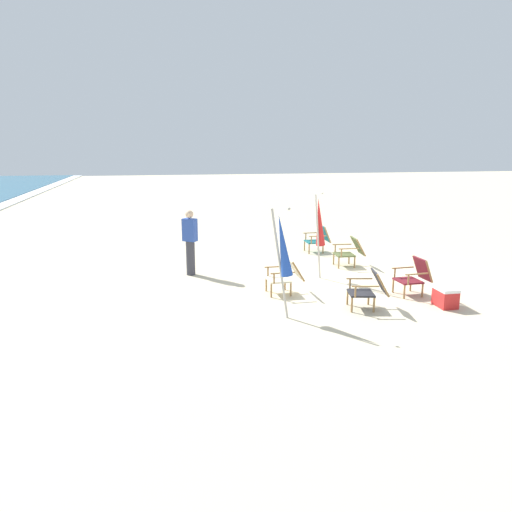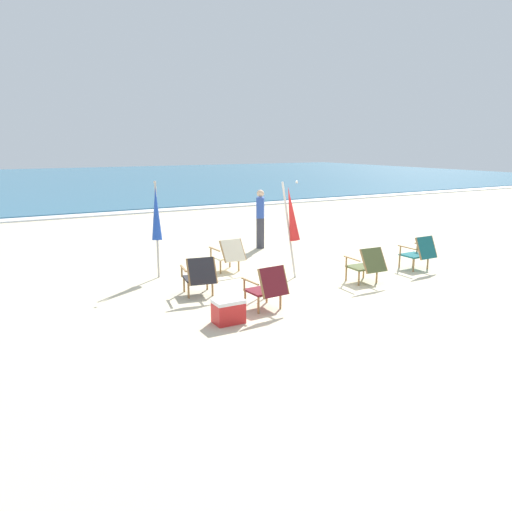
% 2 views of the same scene
% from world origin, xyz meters
% --- Properties ---
extents(ground_plane, '(80.00, 80.00, 0.00)m').
position_xyz_m(ground_plane, '(0.00, 0.00, 0.00)').
color(ground_plane, beige).
extents(sea, '(80.00, 40.00, 0.10)m').
position_xyz_m(sea, '(0.00, 32.83, 0.05)').
color(sea, '#2D6684').
rests_on(sea, ground).
extents(surf_band, '(80.00, 1.10, 0.06)m').
position_xyz_m(surf_band, '(0.00, 12.53, 0.03)').
color(surf_band, white).
rests_on(surf_band, ground).
extents(beach_chair_front_right, '(0.61, 0.79, 0.77)m').
position_xyz_m(beach_chair_front_right, '(-0.78, 1.54, 0.42)').
color(beach_chair_front_right, beige).
rests_on(beach_chair_front_right, ground).
extents(beach_chair_mid_center, '(0.69, 0.84, 0.78)m').
position_xyz_m(beach_chair_mid_center, '(-2.07, 0.15, 0.42)').
color(beach_chair_mid_center, '#28282D').
rests_on(beach_chair_mid_center, ground).
extents(beach_chair_back_left, '(0.63, 0.73, 0.81)m').
position_xyz_m(beach_chair_back_left, '(-1.35, -1.19, 0.43)').
color(beach_chair_back_left, maroon).
rests_on(beach_chair_back_left, ground).
extents(beach_chair_far_center, '(0.61, 0.72, 0.81)m').
position_xyz_m(beach_chair_far_center, '(3.16, -0.43, 0.43)').
color(beach_chair_far_center, '#196066').
rests_on(beach_chair_far_center, ground).
extents(beach_chair_back_right, '(0.62, 0.78, 0.78)m').
position_xyz_m(beach_chair_back_right, '(1.31, -0.73, 0.42)').
color(beach_chair_back_right, '#515B33').
rests_on(beach_chair_back_right, ground).
extents(umbrella_furled_red, '(0.43, 0.43, 2.11)m').
position_xyz_m(umbrella_furled_red, '(0.22, 0.50, 1.38)').
color(umbrella_furled_red, '#B7B2A8').
rests_on(umbrella_furled_red, ground).
extents(umbrella_furled_blue, '(0.34, 0.45, 2.11)m').
position_xyz_m(umbrella_furled_blue, '(-2.29, 1.98, 1.38)').
color(umbrella_furled_blue, '#B7B2A8').
rests_on(umbrella_furled_blue, ground).
extents(person_near_chairs, '(0.36, 0.39, 1.63)m').
position_xyz_m(person_near_chairs, '(1.17, 3.51, 0.84)').
color(person_near_chairs, '#383842').
rests_on(person_near_chairs, ground).
extents(cooler_box, '(0.49, 0.35, 0.40)m').
position_xyz_m(cooler_box, '(-2.23, -1.42, 0.20)').
color(cooler_box, red).
rests_on(cooler_box, ground).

